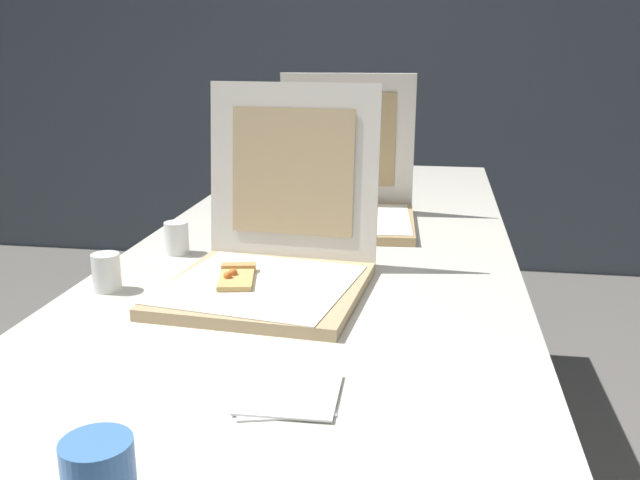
# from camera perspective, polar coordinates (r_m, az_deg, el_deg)

# --- Properties ---
(wall_back) EXTENTS (10.00, 0.10, 2.60)m
(wall_back) POSITION_cam_1_polar(r_m,az_deg,el_deg) (3.83, 5.89, 17.16)
(wall_back) COLOR #4C5660
(wall_back) RESTS_ON ground
(table) EXTENTS (0.87, 2.26, 0.75)m
(table) POSITION_cam_1_polar(r_m,az_deg,el_deg) (1.66, 0.27, -1.96)
(table) COLOR silver
(table) RESTS_ON ground
(pizza_box_front) EXTENTS (0.39, 0.43, 0.38)m
(pizza_box_front) POSITION_cam_1_polar(r_m,az_deg,el_deg) (1.35, -4.07, -1.67)
(pizza_box_front) COLOR tan
(pizza_box_front) RESTS_ON table
(pizza_box_middle) EXTENTS (0.38, 0.39, 0.38)m
(pizza_box_middle) POSITION_cam_1_polar(r_m,az_deg,el_deg) (1.83, 2.02, 3.11)
(pizza_box_middle) COLOR tan
(pizza_box_middle) RESTS_ON table
(cup_white_far) EXTENTS (0.05, 0.05, 0.07)m
(cup_white_far) POSITION_cam_1_polar(r_m,az_deg,el_deg) (2.04, -4.63, 3.83)
(cup_white_far) COLOR white
(cup_white_far) RESTS_ON table
(cup_white_near_center) EXTENTS (0.05, 0.05, 0.07)m
(cup_white_near_center) POSITION_cam_1_polar(r_m,az_deg,el_deg) (1.60, -11.57, 0.16)
(cup_white_near_center) COLOR white
(cup_white_near_center) RESTS_ON table
(cup_white_near_left) EXTENTS (0.05, 0.05, 0.07)m
(cup_white_near_left) POSITION_cam_1_polar(r_m,az_deg,el_deg) (1.40, -16.98, -2.52)
(cup_white_near_left) COLOR white
(cup_white_near_left) RESTS_ON table
(napkin_pile) EXTENTS (0.16, 0.16, 0.01)m
(napkin_pile) POSITION_cam_1_polar(r_m,az_deg,el_deg) (0.97, -2.68, -12.40)
(napkin_pile) COLOR white
(napkin_pile) RESTS_ON table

